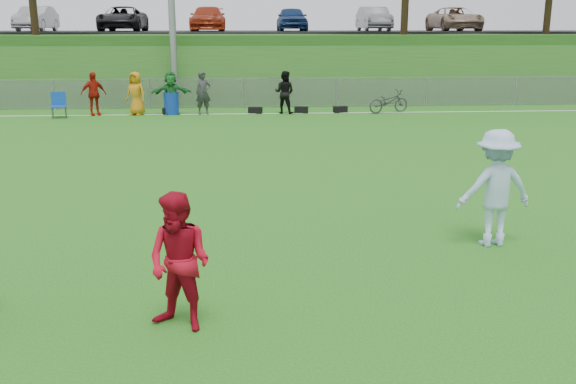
{
  "coord_description": "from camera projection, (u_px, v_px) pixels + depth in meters",
  "views": [
    {
      "loc": [
        -0.13,
        -7.77,
        3.45
      ],
      "look_at": [
        0.47,
        0.5,
        1.29
      ],
      "focal_mm": 40.0,
      "sensor_mm": 36.0,
      "label": 1
    }
  ],
  "objects": [
    {
      "name": "ground",
      "position": [
        255.0,
        297.0,
        8.38
      ],
      "size": [
        120.0,
        120.0,
        0.0
      ],
      "primitive_type": "plane",
      "color": "#225E13",
      "rests_on": "ground"
    },
    {
      "name": "sideline_far",
      "position": [
        245.0,
        114.0,
        25.75
      ],
      "size": [
        60.0,
        0.1,
        0.01
      ],
      "primitive_type": "cube",
      "color": "white",
      "rests_on": "ground"
    },
    {
      "name": "fence",
      "position": [
        244.0,
        93.0,
        27.52
      ],
      "size": [
        58.0,
        0.06,
        1.3
      ],
      "color": "gray",
      "rests_on": "ground"
    },
    {
      "name": "berm",
      "position": [
        242.0,
        59.0,
        37.92
      ],
      "size": [
        120.0,
        18.0,
        3.0
      ],
      "primitive_type": "cube",
      "color": "#1F5417",
      "rests_on": "ground"
    },
    {
      "name": "parking_lot",
      "position": [
        242.0,
        32.0,
        39.46
      ],
      "size": [
        120.0,
        12.0,
        0.1
      ],
      "primitive_type": "cube",
      "color": "black",
      "rests_on": "berm"
    },
    {
      "name": "car_row",
      "position": [
        222.0,
        19.0,
        38.22
      ],
      "size": [
        32.04,
        5.18,
        1.44
      ],
      "color": "silver",
      "rests_on": "parking_lot"
    },
    {
      "name": "spectator_row",
      "position": [
        180.0,
        93.0,
        25.36
      ],
      "size": [
        8.56,
        0.91,
        1.69
      ],
      "color": "#A8180B",
      "rests_on": "ground"
    },
    {
      "name": "gear_bags",
      "position": [
        267.0,
        110.0,
        25.88
      ],
      "size": [
        7.49,
        0.43,
        0.26
      ],
      "color": "black",
      "rests_on": "ground"
    },
    {
      "name": "player_red_center",
      "position": [
        180.0,
        262.0,
        7.34
      ],
      "size": [
        0.99,
        0.92,
        1.64
      ],
      "primitive_type": "imported",
      "rotation": [
        0.0,
        0.0,
        -0.5
      ],
      "color": "#AB0B1E",
      "rests_on": "ground"
    },
    {
      "name": "player_blue",
      "position": [
        495.0,
        188.0,
        10.18
      ],
      "size": [
        1.27,
        0.8,
        1.88
      ],
      "primitive_type": "imported",
      "rotation": [
        0.0,
        0.0,
        3.23
      ],
      "color": "#A8C5E9",
      "rests_on": "ground"
    },
    {
      "name": "recycling_bin",
      "position": [
        171.0,
        103.0,
        25.52
      ],
      "size": [
        0.68,
        0.68,
        0.88
      ],
      "primitive_type": "cylinder",
      "rotation": [
        0.0,
        0.0,
        0.17
      ],
      "color": "#0E32A0",
      "rests_on": "ground"
    },
    {
      "name": "camp_chair",
      "position": [
        59.0,
        110.0,
        24.55
      ],
      "size": [
        0.65,
        0.66,
        0.98
      ],
      "rotation": [
        0.0,
        0.0,
        0.22
      ],
      "color": "#0F44A7",
      "rests_on": "ground"
    },
    {
      "name": "bicycle",
      "position": [
        389.0,
        101.0,
        25.92
      ],
      "size": [
        1.88,
        1.16,
        0.93
      ],
      "primitive_type": "imported",
      "rotation": [
        0.0,
        0.0,
        1.9
      ],
      "color": "#2D2D30",
      "rests_on": "ground"
    }
  ]
}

